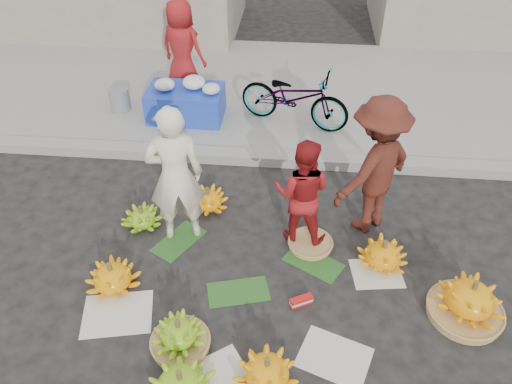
# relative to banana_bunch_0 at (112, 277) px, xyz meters

# --- Properties ---
(ground) EXTENTS (80.00, 80.00, 0.00)m
(ground) POSITION_rel_banana_bunch_0_xyz_m (1.44, 0.24, -0.15)
(ground) COLOR black
(ground) RESTS_ON ground
(curb) EXTENTS (40.00, 0.25, 0.15)m
(curb) POSITION_rel_banana_bunch_0_xyz_m (1.44, 2.44, -0.08)
(curb) COLOR gray
(curb) RESTS_ON ground
(sidewalk) EXTENTS (40.00, 4.00, 0.12)m
(sidewalk) POSITION_rel_banana_bunch_0_xyz_m (1.44, 4.54, -0.09)
(sidewalk) COLOR gray
(sidewalk) RESTS_ON ground
(newspaper_scatter) EXTENTS (3.20, 1.80, 0.00)m
(newspaper_scatter) POSITION_rel_banana_bunch_0_xyz_m (1.44, -0.56, -0.15)
(newspaper_scatter) COLOR silver
(newspaper_scatter) RESTS_ON ground
(banana_leaves) EXTENTS (2.00, 1.00, 0.00)m
(banana_leaves) POSITION_rel_banana_bunch_0_xyz_m (1.34, 0.44, -0.15)
(banana_leaves) COLOR #1F501A
(banana_leaves) RESTS_ON ground
(banana_bunch_0) EXTENTS (0.60, 0.60, 0.35)m
(banana_bunch_0) POSITION_rel_banana_bunch_0_xyz_m (0.00, 0.00, 0.00)
(banana_bunch_0) COLOR #FFA70C
(banana_bunch_0) RESTS_ON ground
(banana_bunch_1) EXTENTS (0.63, 0.63, 0.40)m
(banana_bunch_1) POSITION_rel_banana_bunch_0_xyz_m (0.87, -0.67, 0.01)
(banana_bunch_1) COLOR #A17943
(banana_bunch_1) RESTS_ON ground
(banana_bunch_3) EXTENTS (0.60, 0.60, 0.35)m
(banana_bunch_3) POSITION_rel_banana_bunch_0_xyz_m (1.73, -0.95, 0.00)
(banana_bunch_3) COLOR #FFA70C
(banana_bunch_3) RESTS_ON ground
(banana_bunch_4) EXTENTS (0.75, 0.75, 0.50)m
(banana_bunch_4) POSITION_rel_banana_bunch_0_xyz_m (3.68, -0.04, 0.07)
(banana_bunch_4) COLOR #A17943
(banana_bunch_4) RESTS_ON ground
(banana_bunch_5) EXTENTS (0.67, 0.67, 0.36)m
(banana_bunch_5) POSITION_rel_banana_bunch_0_xyz_m (2.90, 0.60, 0.00)
(banana_bunch_5) COLOR #FFA70C
(banana_bunch_5) RESTS_ON ground
(banana_bunch_6) EXTENTS (0.54, 0.54, 0.30)m
(banana_bunch_6) POSITION_rel_banana_bunch_0_xyz_m (0.05, 0.98, -0.03)
(banana_bunch_6) COLOR #64A617
(banana_bunch_6) RESTS_ON ground
(banana_bunch_7) EXTENTS (0.62, 0.62, 0.32)m
(banana_bunch_7) POSITION_rel_banana_bunch_0_xyz_m (0.80, 1.38, -0.02)
(banana_bunch_7) COLOR #FFA70C
(banana_bunch_7) RESTS_ON ground
(basket_spare) EXTENTS (0.66, 0.66, 0.06)m
(basket_spare) POSITION_rel_banana_bunch_0_xyz_m (2.11, 0.81, -0.12)
(basket_spare) COLOR #A17943
(basket_spare) RESTS_ON ground
(incense_stack) EXTENTS (0.25, 0.18, 0.10)m
(incense_stack) POSITION_rel_banana_bunch_0_xyz_m (2.02, -0.06, -0.10)
(incense_stack) COLOR red
(incense_stack) RESTS_ON ground
(vendor_cream) EXTENTS (0.72, 0.57, 1.74)m
(vendor_cream) POSITION_rel_banana_bunch_0_xyz_m (0.56, 0.88, 0.71)
(vendor_cream) COLOR white
(vendor_cream) RESTS_ON ground
(vendor_red) EXTENTS (0.74, 0.62, 1.36)m
(vendor_red) POSITION_rel_banana_bunch_0_xyz_m (1.97, 0.95, 0.53)
(vendor_red) COLOR #AB1A1A
(vendor_red) RESTS_ON ground
(man_striped) EXTENTS (1.26, 1.24, 1.73)m
(man_striped) POSITION_rel_banana_bunch_0_xyz_m (2.78, 1.26, 0.71)
(man_striped) COLOR maroon
(man_striped) RESTS_ON ground
(flower_table) EXTENTS (1.16, 0.74, 0.67)m
(flower_table) POSITION_rel_banana_bunch_0_xyz_m (0.13, 3.40, 0.24)
(flower_table) COLOR #1B38B5
(flower_table) RESTS_ON sidewalk
(grey_bucket) EXTENTS (0.32, 0.32, 0.36)m
(grey_bucket) POSITION_rel_banana_bunch_0_xyz_m (-0.99, 3.53, 0.15)
(grey_bucket) COLOR slate
(grey_bucket) RESTS_ON sidewalk
(flower_vendor) EXTENTS (0.90, 0.74, 1.57)m
(flower_vendor) POSITION_rel_banana_bunch_0_xyz_m (-0.06, 4.23, 0.75)
(flower_vendor) COLOR #AB1A1A
(flower_vendor) RESTS_ON sidewalk
(bicycle) EXTENTS (1.10, 1.82, 0.90)m
(bicycle) POSITION_rel_banana_bunch_0_xyz_m (1.81, 3.37, 0.42)
(bicycle) COLOR gray
(bicycle) RESTS_ON sidewalk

